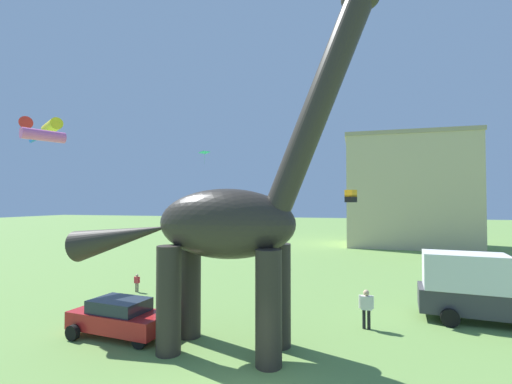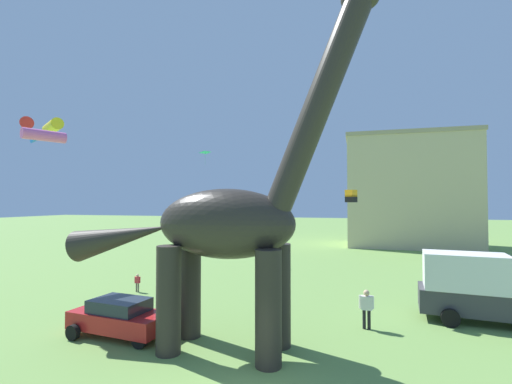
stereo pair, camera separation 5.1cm
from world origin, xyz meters
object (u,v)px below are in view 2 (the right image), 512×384
Objects in this scene: dinosaur_sculpture at (224,224)px; parked_box_truck at (482,287)px; kite_high_right at (351,196)px; kite_near_low at (43,136)px; parked_sedan_left at (120,317)px; person_watching_child at (137,281)px; kite_mid_center at (47,126)px; person_far_spectator at (366,305)px; kite_mid_right at (205,152)px.

parked_box_truck is at bearing 14.26° from dinosaur_sculpture.
kite_near_low is at bearing -167.50° from kite_high_right.
parked_sedan_left is 3.93× the size of person_watching_child.
parked_box_truck is 18.93m from person_watching_child.
parked_box_truck is 23.75m from kite_near_low.
kite_mid_center is 5.31m from kite_near_low.
kite_near_low is 17.08m from kite_high_right.
kite_near_low reaches higher than person_far_spectator.
dinosaur_sculpture reaches higher than person_watching_child.
kite_mid_right is 0.57× the size of kite_near_low.
kite_mid_right is at bearing 99.86° from dinosaur_sculpture.
parked_sedan_left is (-4.71, 0.12, -4.00)m from dinosaur_sculpture.
kite_high_right is (16.36, 3.63, -3.32)m from kite_near_low.
kite_mid_right is at bearing 113.86° from person_watching_child.
person_watching_child is 12.23m from kite_mid_center.
kite_near_low is (-3.35, -4.05, 8.59)m from person_watching_child.
kite_mid_center reaches higher than person_watching_child.
kite_mid_right reaches higher than kite_near_low.
kite_mid_center reaches higher than kite_mid_right.
kite_mid_right is at bearing 152.75° from parked_box_truck.
dinosaur_sculpture is 3.04× the size of parked_sedan_left.
parked_sedan_left is 2.53× the size of person_far_spectator.
parked_sedan_left is 15.78m from kite_mid_center.
person_far_spectator is at bearing -149.35° from parked_box_truck.
dinosaur_sculpture reaches higher than person_far_spectator.
kite_mid_right is 19.83m from kite_high_right.
kite_mid_center is (-6.87, -0.37, 10.11)m from person_watching_child.
parked_box_truck is 1.97× the size of kite_mid_center.
person_far_spectator is 5.57m from kite_high_right.
kite_high_right is (9.39, 6.23, 5.14)m from parked_sedan_left.
person_watching_child is 0.88× the size of kite_mid_right.
person_watching_child is (-8.33, 6.77, -4.13)m from dinosaur_sculpture.
dinosaur_sculpture reaches higher than kite_mid_center.
dinosaur_sculpture is at bearing -13.12° from kite_near_low.
kite_high_right is at bearing 17.29° from person_watching_child.
kite_mid_center is at bearing -98.93° from person_far_spectator.
parked_sedan_left is 1.48× the size of kite_mid_center.
kite_mid_center is (-20.53, 2.61, 9.74)m from person_far_spectator.
person_watching_child is 0.50× the size of kite_near_low.
kite_mid_right is (-4.67, 19.43, 9.73)m from parked_sedan_left.
person_watching_child is at bearing 125.12° from dinosaur_sculpture.
person_watching_child is 0.38× the size of kite_mid_center.
person_far_spectator is (-5.23, -2.32, -0.60)m from parked_box_truck.
person_watching_child is (-18.90, 0.65, -0.97)m from parked_box_truck.
person_far_spectator is 0.78× the size of kite_near_low.
parked_box_truck is at bearing 27.75° from parked_sedan_left.
dinosaur_sculpture is 7.55m from person_far_spectator.
parked_sedan_left is at bearing -42.31° from person_watching_child.
parked_box_truck is 4.59× the size of kite_mid_right.
dinosaur_sculpture is 12.61m from parked_box_truck.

